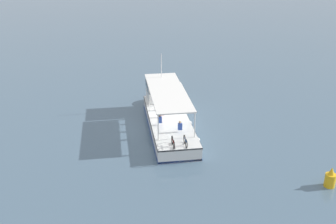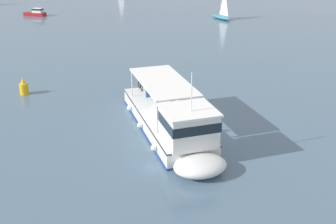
% 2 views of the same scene
% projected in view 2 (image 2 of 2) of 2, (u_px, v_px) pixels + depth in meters
% --- Properties ---
extents(ground_plane, '(400.00, 400.00, 0.00)m').
position_uv_depth(ground_plane, '(169.00, 134.00, 26.52)').
color(ground_plane, slate).
extents(ferry_main, '(8.44, 12.75, 5.32)m').
position_uv_depth(ferry_main, '(173.00, 124.00, 25.52)').
color(ferry_main, white).
rests_on(ferry_main, ground).
extents(sailboat_horizon_east, '(2.68, 5.00, 5.40)m').
position_uv_depth(sailboat_horizon_east, '(222.00, 16.00, 64.47)').
color(sailboat_horizon_east, teal).
rests_on(sailboat_horizon_east, ground).
extents(motorboat_outer_anchorage, '(2.93, 3.77, 1.26)m').
position_uv_depth(motorboat_outer_anchorage, '(36.00, 13.00, 67.17)').
color(motorboat_outer_anchorage, maroon).
rests_on(motorboat_outer_anchorage, ground).
extents(channel_buoy, '(0.70, 0.70, 1.40)m').
position_uv_depth(channel_buoy, '(24.00, 88.00, 33.07)').
color(channel_buoy, gold).
rests_on(channel_buoy, ground).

